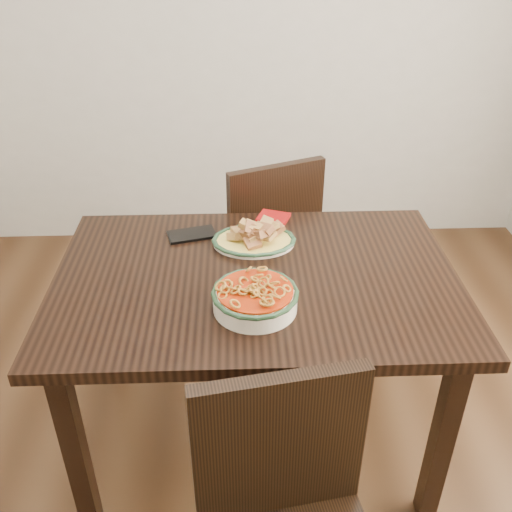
{
  "coord_description": "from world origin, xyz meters",
  "views": [
    {
      "loc": [
        0.03,
        -1.38,
        1.77
      ],
      "look_at": [
        0.09,
        0.16,
        0.81
      ],
      "focal_mm": 40.0,
      "sensor_mm": 36.0,
      "label": 1
    }
  ],
  "objects_px": {
    "smartphone": "(192,234)",
    "fish_plate": "(254,233)",
    "chair_far": "(265,239)",
    "dining_table": "(256,298)",
    "noodle_bowl": "(255,296)"
  },
  "relations": [
    {
      "from": "fish_plate",
      "to": "smartphone",
      "type": "xyz_separation_m",
      "value": [
        -0.22,
        0.07,
        -0.04
      ]
    },
    {
      "from": "fish_plate",
      "to": "noodle_bowl",
      "type": "bearing_deg",
      "value": -91.44
    },
    {
      "from": "fish_plate",
      "to": "smartphone",
      "type": "bearing_deg",
      "value": 163.56
    },
    {
      "from": "chair_far",
      "to": "noodle_bowl",
      "type": "relative_size",
      "value": 3.46
    },
    {
      "from": "fish_plate",
      "to": "dining_table",
      "type": "bearing_deg",
      "value": -89.83
    },
    {
      "from": "chair_far",
      "to": "smartphone",
      "type": "height_order",
      "value": "chair_far"
    },
    {
      "from": "chair_far",
      "to": "fish_plate",
      "type": "height_order",
      "value": "chair_far"
    },
    {
      "from": "fish_plate",
      "to": "noodle_bowl",
      "type": "height_order",
      "value": "fish_plate"
    },
    {
      "from": "smartphone",
      "to": "fish_plate",
      "type": "bearing_deg",
      "value": -31.36
    },
    {
      "from": "smartphone",
      "to": "noodle_bowl",
      "type": "bearing_deg",
      "value": -79.13
    },
    {
      "from": "noodle_bowl",
      "to": "smartphone",
      "type": "relative_size",
      "value": 1.54
    },
    {
      "from": "chair_far",
      "to": "fish_plate",
      "type": "distance_m",
      "value": 0.55
    },
    {
      "from": "noodle_bowl",
      "to": "chair_far",
      "type": "bearing_deg",
      "value": 85.06
    },
    {
      "from": "dining_table",
      "to": "chair_far",
      "type": "distance_m",
      "value": 0.69
    },
    {
      "from": "noodle_bowl",
      "to": "smartphone",
      "type": "xyz_separation_m",
      "value": [
        -0.21,
        0.44,
        -0.04
      ]
    }
  ]
}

